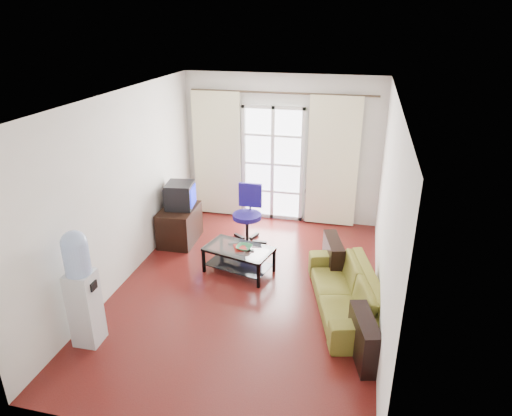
{
  "coord_description": "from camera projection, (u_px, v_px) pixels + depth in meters",
  "views": [
    {
      "loc": [
        1.42,
        -5.37,
        3.62
      ],
      "look_at": [
        0.06,
        0.35,
        1.12
      ],
      "focal_mm": 32.0,
      "sensor_mm": 36.0,
      "label": 1
    }
  ],
  "objects": [
    {
      "name": "bowl",
      "position": [
        244.0,
        248.0,
        6.76
      ],
      "size": [
        0.29,
        0.29,
        0.06
      ],
      "primitive_type": "imported",
      "rotation": [
        0.0,
        0.0,
        -0.13
      ],
      "color": "#318732",
      "rests_on": "coffee_table"
    },
    {
      "name": "tv_stand",
      "position": [
        180.0,
        225.0,
        7.8
      ],
      "size": [
        0.59,
        0.85,
        0.61
      ],
      "primitive_type": "cube",
      "rotation": [
        0.0,
        0.0,
        0.04
      ],
      "color": "black",
      "rests_on": "floor"
    },
    {
      "name": "wall_right",
      "position": [
        387.0,
        214.0,
        5.62
      ],
      "size": [
        0.02,
        5.2,
        2.7
      ],
      "primitive_type": "cube",
      "color": "white",
      "rests_on": "floor"
    },
    {
      "name": "ceiling",
      "position": [
        245.0,
        98.0,
        5.47
      ],
      "size": [
        5.2,
        5.2,
        0.0
      ],
      "primitive_type": "plane",
      "rotation": [
        3.14,
        0.0,
        0.0
      ],
      "color": "white",
      "rests_on": "wall_back"
    },
    {
      "name": "task_chair",
      "position": [
        248.0,
        226.0,
        7.77
      ],
      "size": [
        0.69,
        0.69,
        1.01
      ],
      "rotation": [
        0.0,
        0.0,
        -0.01
      ],
      "color": "black",
      "rests_on": "floor"
    },
    {
      "name": "curtain_left",
      "position": [
        217.0,
        155.0,
        8.53
      ],
      "size": [
        0.9,
        0.07,
        2.35
      ],
      "primitive_type": "cube",
      "color": "#FFFDCD",
      "rests_on": "curtain_rod"
    },
    {
      "name": "radiator",
      "position": [
        322.0,
        207.0,
        8.47
      ],
      "size": [
        0.64,
        0.12,
        0.64
      ],
      "primitive_type": "cube",
      "color": "#9A999C",
      "rests_on": "floor"
    },
    {
      "name": "sofa",
      "position": [
        346.0,
        291.0,
        5.98
      ],
      "size": [
        2.25,
        1.67,
        0.55
      ],
      "primitive_type": "imported",
      "rotation": [
        0.0,
        0.0,
        -1.31
      ],
      "color": "brown",
      "rests_on": "floor"
    },
    {
      "name": "wall_left",
      "position": [
        121.0,
        190.0,
        6.38
      ],
      "size": [
        0.02,
        5.2,
        2.7
      ],
      "primitive_type": "cube",
      "color": "white",
      "rests_on": "floor"
    },
    {
      "name": "remote",
      "position": [
        249.0,
        250.0,
        6.73
      ],
      "size": [
        0.17,
        0.09,
        0.02
      ],
      "primitive_type": "cube",
      "rotation": [
        0.0,
        0.0,
        -0.26
      ],
      "color": "black",
      "rests_on": "coffee_table"
    },
    {
      "name": "french_door",
      "position": [
        273.0,
        164.0,
        8.42
      ],
      "size": [
        1.16,
        0.06,
        2.15
      ],
      "color": "white",
      "rests_on": "wall_back"
    },
    {
      "name": "coffee_table",
      "position": [
        239.0,
        257.0,
        6.86
      ],
      "size": [
        1.11,
        0.8,
        0.4
      ],
      "rotation": [
        0.0,
        0.0,
        -0.25
      ],
      "color": "silver",
      "rests_on": "floor"
    },
    {
      "name": "wall_back",
      "position": [
        281.0,
        149.0,
        8.33
      ],
      "size": [
        3.6,
        0.02,
        2.7
      ],
      "primitive_type": "cube",
      "color": "white",
      "rests_on": "floor"
    },
    {
      "name": "water_cooler",
      "position": [
        81.0,
        286.0,
        5.19
      ],
      "size": [
        0.32,
        0.31,
        1.47
      ],
      "rotation": [
        0.0,
        0.0,
        0.03
      ],
      "color": "silver",
      "rests_on": "floor"
    },
    {
      "name": "wall_front",
      "position": [
        165.0,
        320.0,
        3.67
      ],
      "size": [
        3.6,
        0.02,
        2.7
      ],
      "primitive_type": "cube",
      "color": "white",
      "rests_on": "floor"
    },
    {
      "name": "curtain_rod",
      "position": [
        282.0,
        93.0,
        7.84
      ],
      "size": [
        3.3,
        0.04,
        0.04
      ],
      "primitive_type": "cylinder",
      "rotation": [
        0.0,
        1.57,
        0.0
      ],
      "color": "#4C3F2D",
      "rests_on": "wall_back"
    },
    {
      "name": "book",
      "position": [
        234.0,
        248.0,
        6.78
      ],
      "size": [
        0.34,
        0.36,
        0.02
      ],
      "primitive_type": "imported",
      "rotation": [
        0.0,
        0.0,
        0.42
      ],
      "color": "maroon",
      "rests_on": "coffee_table"
    },
    {
      "name": "curtain_right",
      "position": [
        333.0,
        163.0,
        8.08
      ],
      "size": [
        0.9,
        0.07,
        2.35
      ],
      "primitive_type": "cube",
      "color": "#FFFDCD",
      "rests_on": "curtain_rod"
    },
    {
      "name": "crt_tv",
      "position": [
        179.0,
        195.0,
        7.65
      ],
      "size": [
        0.52,
        0.52,
        0.43
      ],
      "rotation": [
        0.0,
        0.0,
        0.14
      ],
      "color": "black",
      "rests_on": "tv_stand"
    },
    {
      "name": "floor",
      "position": [
        247.0,
        289.0,
        6.53
      ],
      "size": [
        5.2,
        5.2,
        0.0
      ],
      "primitive_type": "plane",
      "color": "#5E1B16",
      "rests_on": "ground"
    }
  ]
}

